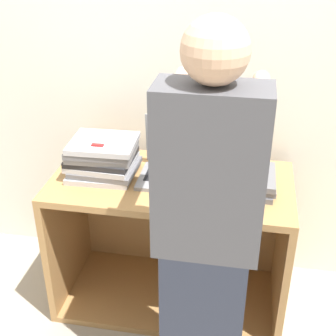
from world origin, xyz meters
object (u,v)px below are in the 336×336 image
(laptop_open, at_px, (173,165))
(person, at_px, (206,239))
(laptop_stack_left, at_px, (103,157))
(laptop_stack_right, at_px, (241,180))

(laptop_open, height_order, person, person)
(laptop_open, bearing_deg, person, -68.93)
(person, bearing_deg, laptop_stack_left, 136.44)
(laptop_stack_left, bearing_deg, laptop_open, 8.29)
(laptop_open, bearing_deg, laptop_stack_right, -9.08)
(laptop_stack_right, relative_size, person, 0.20)
(laptop_stack_left, height_order, person, person)
(laptop_open, relative_size, laptop_stack_left, 0.92)
(laptop_stack_right, height_order, person, person)
(laptop_open, xyz_separation_m, laptop_stack_left, (-0.36, -0.05, 0.04))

